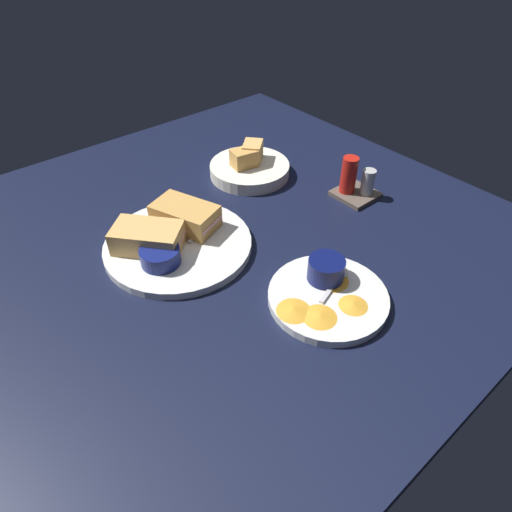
{
  "coord_description": "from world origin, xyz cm",
  "views": [
    {
      "loc": [
        60.58,
        -44.48,
        56.59
      ],
      "look_at": [
        12.77,
        -4.1,
        3.0
      ],
      "focal_mm": 31.1,
      "sensor_mm": 36.0,
      "label": 1
    }
  ],
  "objects_px": {
    "plate_chips_companion": "(327,298)",
    "ramekin_light_gravy": "(326,269)",
    "bread_basket_rear": "(249,167)",
    "plate_sandwich_main": "(178,245)",
    "ramekin_dark_sauce": "(160,255)",
    "spoon_by_gravy_ramekin": "(339,277)",
    "condiment_caddy": "(355,183)",
    "spoon_by_dark_ramekin": "(183,245)",
    "sandwich_half_far": "(148,238)",
    "sandwich_half_near": "(185,216)"
  },
  "relations": [
    {
      "from": "spoon_by_dark_ramekin",
      "to": "spoon_by_gravy_ramekin",
      "type": "xyz_separation_m",
      "value": [
        0.26,
        0.16,
        0.0
      ]
    },
    {
      "from": "sandwich_half_near",
      "to": "ramekin_light_gravy",
      "type": "xyz_separation_m",
      "value": [
        0.3,
        0.1,
        -0.0
      ]
    },
    {
      "from": "plate_chips_companion",
      "to": "ramekin_light_gravy",
      "type": "xyz_separation_m",
      "value": [
        -0.03,
        0.03,
        0.03
      ]
    },
    {
      "from": "spoon_by_gravy_ramekin",
      "to": "condiment_caddy",
      "type": "height_order",
      "value": "condiment_caddy"
    },
    {
      "from": "ramekin_light_gravy",
      "to": "condiment_caddy",
      "type": "height_order",
      "value": "condiment_caddy"
    },
    {
      "from": "plate_sandwich_main",
      "to": "plate_chips_companion",
      "type": "relative_size",
      "value": 1.39
    },
    {
      "from": "sandwich_half_far",
      "to": "condiment_caddy",
      "type": "distance_m",
      "value": 0.48
    },
    {
      "from": "sandwich_half_near",
      "to": "spoon_by_gravy_ramekin",
      "type": "distance_m",
      "value": 0.34
    },
    {
      "from": "spoon_by_dark_ramekin",
      "to": "plate_chips_companion",
      "type": "bearing_deg",
      "value": 23.83
    },
    {
      "from": "plate_sandwich_main",
      "to": "ramekin_dark_sauce",
      "type": "bearing_deg",
      "value": -60.23
    },
    {
      "from": "spoon_by_gravy_ramekin",
      "to": "sandwich_half_near",
      "type": "bearing_deg",
      "value": -159.03
    },
    {
      "from": "sandwich_half_near",
      "to": "spoon_by_dark_ramekin",
      "type": "relative_size",
      "value": 1.5
    },
    {
      "from": "plate_sandwich_main",
      "to": "bread_basket_rear",
      "type": "xyz_separation_m",
      "value": [
        -0.13,
        0.29,
        0.01
      ]
    },
    {
      "from": "ramekin_dark_sauce",
      "to": "ramekin_light_gravy",
      "type": "height_order",
      "value": "ramekin_light_gravy"
    },
    {
      "from": "spoon_by_dark_ramekin",
      "to": "sandwich_half_far",
      "type": "bearing_deg",
      "value": -128.3
    },
    {
      "from": "plate_chips_companion",
      "to": "ramekin_light_gravy",
      "type": "height_order",
      "value": "ramekin_light_gravy"
    },
    {
      "from": "ramekin_dark_sauce",
      "to": "spoon_by_dark_ramekin",
      "type": "relative_size",
      "value": 0.75
    },
    {
      "from": "plate_sandwich_main",
      "to": "ramekin_dark_sauce",
      "type": "height_order",
      "value": "ramekin_dark_sauce"
    },
    {
      "from": "spoon_by_gravy_ramekin",
      "to": "condiment_caddy",
      "type": "bearing_deg",
      "value": 125.16
    },
    {
      "from": "ramekin_light_gravy",
      "to": "bread_basket_rear",
      "type": "height_order",
      "value": "bread_basket_rear"
    },
    {
      "from": "plate_sandwich_main",
      "to": "ramekin_dark_sauce",
      "type": "distance_m",
      "value": 0.07
    },
    {
      "from": "spoon_by_dark_ramekin",
      "to": "bread_basket_rear",
      "type": "xyz_separation_m",
      "value": [
        -0.15,
        0.29,
        0.0
      ]
    },
    {
      "from": "plate_sandwich_main",
      "to": "sandwich_half_near",
      "type": "xyz_separation_m",
      "value": [
        -0.03,
        0.04,
        0.03
      ]
    },
    {
      "from": "sandwich_half_far",
      "to": "plate_chips_companion",
      "type": "distance_m",
      "value": 0.36
    },
    {
      "from": "sandwich_half_far",
      "to": "ramekin_light_gravy",
      "type": "relative_size",
      "value": 2.25
    },
    {
      "from": "sandwich_half_far",
      "to": "spoon_by_dark_ramekin",
      "type": "xyz_separation_m",
      "value": [
        0.04,
        0.05,
        -0.02
      ]
    },
    {
      "from": "bread_basket_rear",
      "to": "condiment_caddy",
      "type": "distance_m",
      "value": 0.26
    },
    {
      "from": "sandwich_half_near",
      "to": "ramekin_dark_sauce",
      "type": "relative_size",
      "value": 1.99
    },
    {
      "from": "sandwich_half_near",
      "to": "ramekin_light_gravy",
      "type": "height_order",
      "value": "sandwich_half_near"
    },
    {
      "from": "bread_basket_rear",
      "to": "condiment_caddy",
      "type": "height_order",
      "value": "condiment_caddy"
    },
    {
      "from": "bread_basket_rear",
      "to": "condiment_caddy",
      "type": "xyz_separation_m",
      "value": [
        0.23,
        0.12,
        0.01
      ]
    },
    {
      "from": "ramekin_light_gravy",
      "to": "bread_basket_rear",
      "type": "relative_size",
      "value": 0.34
    },
    {
      "from": "ramekin_dark_sauce",
      "to": "plate_chips_companion",
      "type": "bearing_deg",
      "value": 34.26
    },
    {
      "from": "plate_sandwich_main",
      "to": "ramekin_light_gravy",
      "type": "distance_m",
      "value": 0.3
    },
    {
      "from": "sandwich_half_near",
      "to": "sandwich_half_far",
      "type": "bearing_deg",
      "value": -81.23
    },
    {
      "from": "sandwich_half_near",
      "to": "spoon_by_dark_ramekin",
      "type": "xyz_separation_m",
      "value": [
        0.06,
        -0.04,
        -0.02
      ]
    },
    {
      "from": "spoon_by_dark_ramekin",
      "to": "condiment_caddy",
      "type": "distance_m",
      "value": 0.42
    },
    {
      "from": "plate_sandwich_main",
      "to": "condiment_caddy",
      "type": "height_order",
      "value": "condiment_caddy"
    },
    {
      "from": "sandwich_half_near",
      "to": "spoon_by_dark_ramekin",
      "type": "distance_m",
      "value": 0.07
    },
    {
      "from": "bread_basket_rear",
      "to": "condiment_caddy",
      "type": "bearing_deg",
      "value": 28.37
    },
    {
      "from": "ramekin_dark_sauce",
      "to": "condiment_caddy",
      "type": "xyz_separation_m",
      "value": [
        0.07,
        0.47,
        0.0
      ]
    },
    {
      "from": "condiment_caddy",
      "to": "sandwich_half_far",
      "type": "bearing_deg",
      "value": -104.33
    },
    {
      "from": "plate_sandwich_main",
      "to": "sandwich_half_near",
      "type": "distance_m",
      "value": 0.06
    },
    {
      "from": "sandwich_half_near",
      "to": "bread_basket_rear",
      "type": "bearing_deg",
      "value": 111.01
    },
    {
      "from": "sandwich_half_far",
      "to": "plate_chips_companion",
      "type": "relative_size",
      "value": 0.7
    },
    {
      "from": "spoon_by_dark_ramekin",
      "to": "condiment_caddy",
      "type": "bearing_deg",
      "value": 79.26
    },
    {
      "from": "ramekin_light_gravy",
      "to": "sandwich_half_near",
      "type": "bearing_deg",
      "value": -160.88
    },
    {
      "from": "sandwich_half_near",
      "to": "spoon_by_gravy_ramekin",
      "type": "bearing_deg",
      "value": 20.97
    },
    {
      "from": "sandwich_half_near",
      "to": "spoon_by_gravy_ramekin",
      "type": "relative_size",
      "value": 1.51
    },
    {
      "from": "sandwich_half_near",
      "to": "plate_sandwich_main",
      "type": "bearing_deg",
      "value": -51.23
    }
  ]
}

